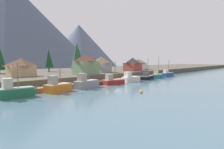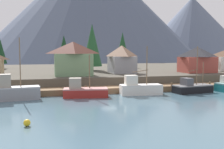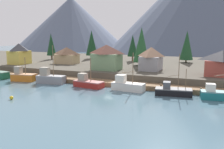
{
  "view_description": "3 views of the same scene",
  "coord_description": "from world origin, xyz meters",
  "px_view_note": "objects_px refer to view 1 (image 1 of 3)",
  "views": [
    {
      "loc": [
        -48.3,
        -40.47,
        7.33
      ],
      "look_at": [
        0.95,
        3.35,
        2.42
      ],
      "focal_mm": 30.69,
      "sensor_mm": 36.0,
      "label": 1
    },
    {
      "loc": [
        -10.39,
        -43.93,
        7.36
      ],
      "look_at": [
        0.88,
        1.37,
        3.29
      ],
      "focal_mm": 42.12,
      "sensor_mm": 36.0,
      "label": 2
    },
    {
      "loc": [
        21.97,
        -49.55,
        11.87
      ],
      "look_at": [
        -0.22,
        2.16,
        2.62
      ],
      "focal_mm": 38.14,
      "sensor_mm": 36.0,
      "label": 3
    }
  ],
  "objects_px": {
    "fishing_boat_blue": "(167,74)",
    "conifer_mid_left": "(49,58)",
    "fishing_boat_grey": "(86,83)",
    "house_green": "(86,64)",
    "house_tan": "(21,67)",
    "house_white": "(138,64)",
    "fishing_boat_white": "(131,78)",
    "house_grey": "(101,64)",
    "fishing_boat_orange": "(58,87)",
    "fishing_boat_teal": "(157,76)",
    "conifer_near_left": "(77,56)",
    "channel_buoy": "(141,92)",
    "fishing_boat_black": "(147,77)",
    "house_red": "(133,64)",
    "conifer_back_left": "(79,58)",
    "fishing_boat_green": "(15,91)",
    "fishing_boat_red": "(113,81)"
  },
  "relations": [
    {
      "from": "fishing_boat_white",
      "to": "fishing_boat_teal",
      "type": "bearing_deg",
      "value": 2.76
    },
    {
      "from": "house_red",
      "to": "conifer_back_left",
      "type": "xyz_separation_m",
      "value": [
        -10.73,
        25.74,
        2.94
      ]
    },
    {
      "from": "fishing_boat_green",
      "to": "house_green",
      "type": "height_order",
      "value": "house_green"
    },
    {
      "from": "fishing_boat_green",
      "to": "fishing_boat_orange",
      "type": "xyz_separation_m",
      "value": [
        9.32,
        -0.27,
        -0.09
      ]
    },
    {
      "from": "fishing_boat_grey",
      "to": "fishing_boat_red",
      "type": "xyz_separation_m",
      "value": [
        10.75,
        -0.07,
        -0.33
      ]
    },
    {
      "from": "fishing_boat_orange",
      "to": "channel_buoy",
      "type": "distance_m",
      "value": 19.15
    },
    {
      "from": "fishing_boat_green",
      "to": "house_green",
      "type": "xyz_separation_m",
      "value": [
        28.13,
        11.62,
        4.7
      ]
    },
    {
      "from": "house_green",
      "to": "conifer_back_left",
      "type": "bearing_deg",
      "value": 55.74
    },
    {
      "from": "conifer_near_left",
      "to": "fishing_boat_black",
      "type": "bearing_deg",
      "value": -60.75
    },
    {
      "from": "house_tan",
      "to": "house_red",
      "type": "height_order",
      "value": "house_red"
    },
    {
      "from": "fishing_boat_teal",
      "to": "house_white",
      "type": "distance_m",
      "value": 21.41
    },
    {
      "from": "fishing_boat_orange",
      "to": "house_white",
      "type": "distance_m",
      "value": 61.83
    },
    {
      "from": "house_white",
      "to": "conifer_back_left",
      "type": "xyz_separation_m",
      "value": [
        -22.08,
        21.28,
        3.21
      ]
    },
    {
      "from": "fishing_boat_orange",
      "to": "house_red",
      "type": "relative_size",
      "value": 0.85
    },
    {
      "from": "fishing_boat_white",
      "to": "conifer_mid_left",
      "type": "relative_size",
      "value": 0.86
    },
    {
      "from": "fishing_boat_orange",
      "to": "house_grey",
      "type": "relative_size",
      "value": 0.91
    },
    {
      "from": "fishing_boat_orange",
      "to": "fishing_boat_grey",
      "type": "xyz_separation_m",
      "value": [
        8.61,
        0.15,
        0.1
      ]
    },
    {
      "from": "fishing_boat_grey",
      "to": "house_green",
      "type": "relative_size",
      "value": 1.21
    },
    {
      "from": "fishing_boat_blue",
      "to": "conifer_mid_left",
      "type": "relative_size",
      "value": 0.79
    },
    {
      "from": "fishing_boat_blue",
      "to": "channel_buoy",
      "type": "xyz_separation_m",
      "value": [
        -45.75,
        -15.72,
        -0.72
      ]
    },
    {
      "from": "fishing_boat_orange",
      "to": "house_white",
      "type": "bearing_deg",
      "value": 7.06
    },
    {
      "from": "fishing_boat_white",
      "to": "conifer_mid_left",
      "type": "distance_m",
      "value": 37.33
    },
    {
      "from": "fishing_boat_teal",
      "to": "channel_buoy",
      "type": "height_order",
      "value": "fishing_boat_teal"
    },
    {
      "from": "fishing_boat_teal",
      "to": "house_red",
      "type": "relative_size",
      "value": 1.15
    },
    {
      "from": "fishing_boat_grey",
      "to": "house_grey",
      "type": "distance_m",
      "value": 27.17
    },
    {
      "from": "fishing_boat_teal",
      "to": "conifer_near_left",
      "type": "height_order",
      "value": "conifer_near_left"
    },
    {
      "from": "fishing_boat_blue",
      "to": "channel_buoy",
      "type": "height_order",
      "value": "fishing_boat_blue"
    },
    {
      "from": "fishing_boat_black",
      "to": "house_green",
      "type": "bearing_deg",
      "value": 140.47
    },
    {
      "from": "house_red",
      "to": "house_grey",
      "type": "relative_size",
      "value": 1.08
    },
    {
      "from": "fishing_boat_white",
      "to": "channel_buoy",
      "type": "bearing_deg",
      "value": -134.41
    },
    {
      "from": "fishing_boat_blue",
      "to": "fishing_boat_black",
      "type": "bearing_deg",
      "value": -176.07
    },
    {
      "from": "fishing_boat_white",
      "to": "house_red",
      "type": "xyz_separation_m",
      "value": [
        18.87,
        12.61,
        4.43
      ]
    },
    {
      "from": "fishing_boat_green",
      "to": "fishing_boat_grey",
      "type": "bearing_deg",
      "value": 6.72
    },
    {
      "from": "house_green",
      "to": "fishing_boat_blue",
      "type": "bearing_deg",
      "value": -16.53
    },
    {
      "from": "house_tan",
      "to": "house_white",
      "type": "height_order",
      "value": "house_tan"
    },
    {
      "from": "house_white",
      "to": "conifer_mid_left",
      "type": "bearing_deg",
      "value": 156.07
    },
    {
      "from": "house_tan",
      "to": "house_red",
      "type": "distance_m",
      "value": 47.94
    },
    {
      "from": "fishing_boat_green",
      "to": "fishing_boat_teal",
      "type": "relative_size",
      "value": 0.76
    },
    {
      "from": "fishing_boat_blue",
      "to": "house_green",
      "type": "bearing_deg",
      "value": 165.79
    },
    {
      "from": "fishing_boat_blue",
      "to": "conifer_near_left",
      "type": "xyz_separation_m",
      "value": [
        -32.38,
        24.25,
        7.97
      ]
    },
    {
      "from": "fishing_boat_orange",
      "to": "fishing_boat_white",
      "type": "bearing_deg",
      "value": -8.61
    },
    {
      "from": "fishing_boat_green",
      "to": "channel_buoy",
      "type": "distance_m",
      "value": 26.03
    },
    {
      "from": "fishing_boat_white",
      "to": "house_grey",
      "type": "distance_m",
      "value": 16.27
    },
    {
      "from": "house_green",
      "to": "channel_buoy",
      "type": "height_order",
      "value": "house_green"
    },
    {
      "from": "fishing_boat_black",
      "to": "fishing_boat_teal",
      "type": "xyz_separation_m",
      "value": [
        8.61,
        0.15,
        0.09
      ]
    },
    {
      "from": "fishing_boat_blue",
      "to": "house_tan",
      "type": "xyz_separation_m",
      "value": [
        -56.92,
        19.46,
        4.25
      ]
    },
    {
      "from": "fishing_boat_black",
      "to": "fishing_boat_blue",
      "type": "bearing_deg",
      "value": -7.06
    },
    {
      "from": "fishing_boat_green",
      "to": "fishing_boat_blue",
      "type": "relative_size",
      "value": 0.9
    },
    {
      "from": "fishing_boat_green",
      "to": "fishing_boat_orange",
      "type": "height_order",
      "value": "fishing_boat_green"
    },
    {
      "from": "fishing_boat_white",
      "to": "house_white",
      "type": "relative_size",
      "value": 1.01
    }
  ]
}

